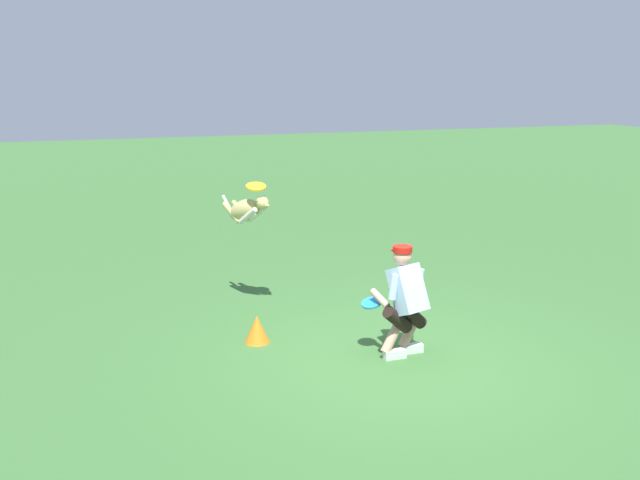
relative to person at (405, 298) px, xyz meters
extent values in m
plane|color=#3A6B33|center=(0.14, 0.13, -0.70)|extent=(60.00, 60.00, 0.00)
cube|color=silver|center=(-0.13, -0.05, -0.65)|extent=(0.26, 0.10, 0.10)
cylinder|color=tan|center=(-0.12, -0.09, -0.46)|extent=(0.33, 0.20, 0.37)
cylinder|color=black|center=(-0.12, -0.03, -0.23)|extent=(0.43, 0.27, 0.37)
cube|color=silver|center=(0.13, 0.04, -0.65)|extent=(0.26, 0.10, 0.10)
cylinder|color=tan|center=(0.15, -0.01, -0.46)|extent=(0.33, 0.20, 0.37)
cylinder|color=black|center=(0.11, 0.04, -0.23)|extent=(0.43, 0.27, 0.37)
cube|color=#B0CAEE|center=(-0.01, 0.04, 0.11)|extent=(0.45, 0.49, 0.58)
cylinder|color=#B0CAEE|center=(-0.20, -0.05, 0.17)|extent=(0.16, 0.13, 0.29)
cylinder|color=#B0CAEE|center=(0.18, 0.08, 0.17)|extent=(0.16, 0.13, 0.29)
cylinder|color=tan|center=(0.27, -0.10, -0.01)|extent=(0.17, 0.30, 0.19)
cylinder|color=tan|center=(-0.20, -0.09, 0.01)|extent=(0.16, 0.12, 0.27)
sphere|color=tan|center=(0.02, -0.06, 0.47)|extent=(0.21, 0.21, 0.21)
cylinder|color=red|center=(0.02, -0.06, 0.56)|extent=(0.22, 0.22, 0.07)
cylinder|color=red|center=(0.05, -0.15, 0.53)|extent=(0.12, 0.12, 0.02)
ellipsoid|color=tan|center=(1.28, -2.38, 0.67)|extent=(0.53, 0.68, 0.47)
ellipsoid|color=silver|center=(1.21, -2.25, 0.64)|extent=(0.14, 0.19, 0.17)
sphere|color=tan|center=(1.10, -2.05, 0.81)|extent=(0.17, 0.17, 0.17)
cone|color=tan|center=(1.06, -1.97, 0.79)|extent=(0.12, 0.12, 0.09)
cone|color=tan|center=(1.16, -2.04, 0.89)|extent=(0.06, 0.06, 0.07)
cone|color=tan|center=(1.07, -2.09, 0.89)|extent=(0.06, 0.06, 0.07)
cylinder|color=silver|center=(1.28, -2.20, 0.62)|extent=(0.22, 0.34, 0.27)
cylinder|color=silver|center=(1.13, -2.27, 0.62)|extent=(0.22, 0.34, 0.27)
cylinder|color=tan|center=(1.43, -2.49, 0.62)|extent=(0.22, 0.34, 0.27)
cylinder|color=tan|center=(1.29, -2.57, 0.62)|extent=(0.22, 0.34, 0.27)
cylinder|color=silver|center=(1.45, -2.70, 0.72)|extent=(0.13, 0.20, 0.23)
cylinder|color=yellow|center=(1.18, -2.11, 1.03)|extent=(0.37, 0.37, 0.12)
cylinder|color=#248AD9|center=(0.32, -0.21, -0.09)|extent=(0.30, 0.31, 0.12)
cone|color=orange|center=(1.49, -0.96, -0.53)|extent=(0.30, 0.30, 0.34)
camera|label=1|loc=(3.44, 6.72, 2.47)|focal=38.85mm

